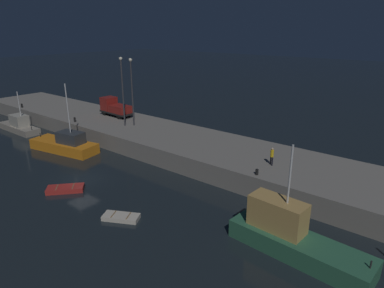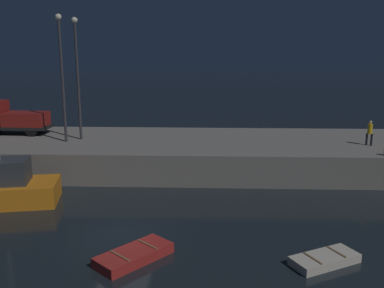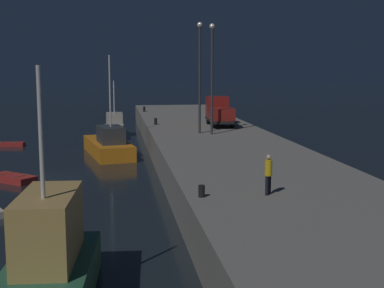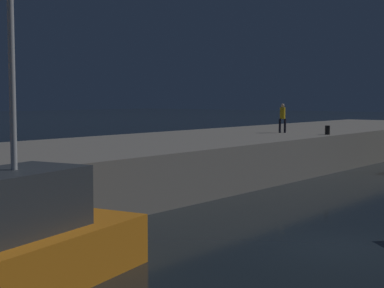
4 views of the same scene
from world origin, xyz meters
TOP-DOWN VIEW (x-y plane):
  - ground_plane at (0.00, 0.00)m, footprint 320.00×320.00m
  - pier_quay at (0.00, 12.30)m, footprint 77.97×9.98m
  - dockworker at (15.42, 10.91)m, footprint 0.45×0.45m
  - bollard_east at (15.47, 7.98)m, footprint 0.28×0.28m

SIDE VIEW (x-z plane):
  - ground_plane at x=0.00m, z-range 0.00..0.00m
  - pier_quay at x=0.00m, z-range 0.00..2.11m
  - bollard_east at x=15.47m, z-range 2.11..2.63m
  - dockworker at x=15.42m, z-range 2.24..3.99m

